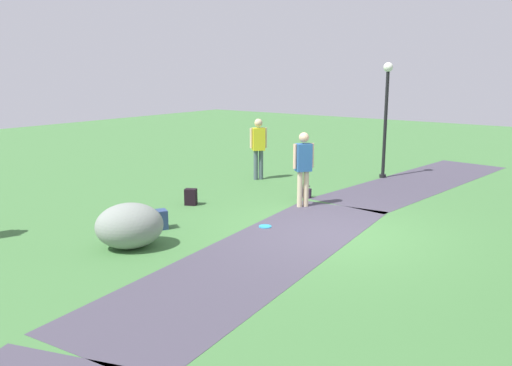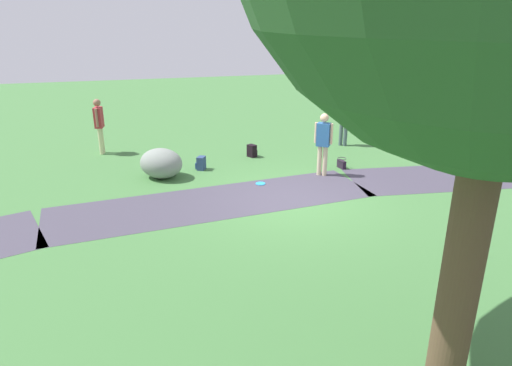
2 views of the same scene
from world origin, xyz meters
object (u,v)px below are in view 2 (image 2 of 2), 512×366
man_near_boulder (344,116)px  frisbee_on_grass (260,184)px  woman_with_handbag (323,140)px  lawn_boulder (161,163)px  spare_backpack_on_lawn (252,151)px  lamp_post (467,95)px  backpack_by_boulder (201,163)px  passerby_on_path (99,122)px  handbag_on_grass (342,164)px

man_near_boulder → frisbee_on_grass: size_ratio=6.77×
woman_with_handbag → lawn_boulder: bearing=-12.4°
woman_with_handbag → spare_backpack_on_lawn: (1.48, -2.28, -0.86)m
lamp_post → lawn_boulder: (8.92, -1.10, -1.71)m
backpack_by_boulder → spare_backpack_on_lawn: same height
woman_with_handbag → man_near_boulder: man_near_boulder is taller
woman_with_handbag → passerby_on_path: bearing=-32.3°
lawn_boulder → passerby_on_path: bearing=-59.5°
lawn_boulder → woman_with_handbag: (-4.46, 0.98, 0.63)m
man_near_boulder → lawn_boulder: bearing=15.6°
man_near_boulder → backpack_by_boulder: 5.48m
passerby_on_path → spare_backpack_on_lawn: 5.07m
lamp_post → spare_backpack_on_lawn: 6.69m
lawn_boulder → frisbee_on_grass: (-2.56, 1.23, -0.41)m
man_near_boulder → handbag_on_grass: (1.12, 2.32, -0.93)m
lamp_post → backpack_by_boulder: size_ratio=8.61×
frisbee_on_grass → lamp_post: bearing=-178.8°
lawn_boulder → lamp_post: bearing=173.0°
lamp_post → spare_backpack_on_lawn: size_ratio=8.61×
lamp_post → backpack_by_boulder: (7.73, -1.52, -1.94)m
passerby_on_path → frisbee_on_grass: size_ratio=6.75×
man_near_boulder → woman_with_handbag: bearing=54.9°
man_near_boulder → handbag_on_grass: bearing=64.2°
frisbee_on_grass → man_near_boulder: bearing=-141.9°
lawn_boulder → spare_backpack_on_lawn: (-2.98, -1.30, -0.23)m
frisbee_on_grass → lawn_boulder: bearing=-25.7°
backpack_by_boulder → spare_backpack_on_lawn: 2.00m
lawn_boulder → frisbee_on_grass: size_ratio=5.90×
lamp_post → woman_with_handbag: 4.58m
woman_with_handbag → man_near_boulder: size_ratio=0.99×
handbag_on_grass → backpack_by_boulder: (4.11, -0.96, 0.05)m
lamp_post → spare_backpack_on_lawn: bearing=-22.0°
lamp_post → lawn_boulder: bearing=-7.0°
lamp_post → frisbee_on_grass: size_ratio=12.81×
backpack_by_boulder → frisbee_on_grass: (-1.38, 1.66, -0.18)m
lawn_boulder → backpack_by_boulder: lawn_boulder is taller
passerby_on_path → lawn_boulder: bearing=120.5°
lamp_post → frisbee_on_grass: (6.35, 0.14, -2.12)m
man_near_boulder → spare_backpack_on_lawn: 3.58m
frisbee_on_grass → handbag_on_grass: bearing=-165.6°
lawn_boulder → man_near_boulder: (-6.41, -1.79, 0.64)m
man_near_boulder → passerby_on_path: 8.23m
passerby_on_path → backpack_by_boulder: size_ratio=4.54×
lawn_boulder → woman_with_handbag: size_ratio=0.88×
lamp_post → man_near_boulder: (2.50, -2.88, -1.06)m
lawn_boulder → man_near_boulder: 6.69m
backpack_by_boulder → frisbee_on_grass: size_ratio=1.49×
lamp_post → passerby_on_path: 11.44m
passerby_on_path → backpack_by_boulder: bearing=139.2°
lamp_post → passerby_on_path: lamp_post is taller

